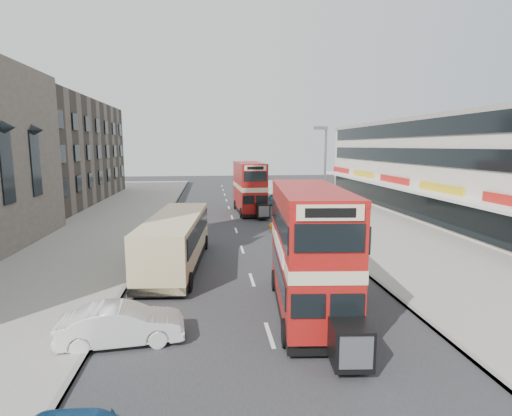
{
  "coord_description": "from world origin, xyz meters",
  "views": [
    {
      "loc": [
        -2.03,
        -11.25,
        6.69
      ],
      "look_at": [
        -0.02,
        5.99,
        3.99
      ],
      "focal_mm": 28.04,
      "sensor_mm": 36.0,
      "label": 1
    }
  ],
  "objects_px": {
    "bus_second": "(250,187)",
    "car_left_front": "(122,324)",
    "car_right_a": "(315,228)",
    "pedestrian_far": "(311,198)",
    "bus_main": "(309,250)",
    "cyclist": "(291,219)",
    "car_right_c": "(273,199)",
    "street_lamp": "(324,172)",
    "coach": "(176,239)",
    "car_right_b": "(297,223)",
    "pedestrian_near": "(358,233)"
  },
  "relations": [
    {
      "from": "car_right_c",
      "to": "pedestrian_near",
      "type": "relative_size",
      "value": 2.25
    },
    {
      "from": "car_right_a",
      "to": "cyclist",
      "type": "distance_m",
      "value": 3.53
    },
    {
      "from": "car_right_a",
      "to": "car_right_b",
      "type": "xyz_separation_m",
      "value": [
        -0.79,
        2.35,
        -0.1
      ]
    },
    {
      "from": "bus_second",
      "to": "pedestrian_near",
      "type": "relative_size",
      "value": 4.79
    },
    {
      "from": "bus_main",
      "to": "cyclist",
      "type": "xyz_separation_m",
      "value": [
        2.63,
        16.36,
        -1.76
      ]
    },
    {
      "from": "car_right_b",
      "to": "car_right_c",
      "type": "height_order",
      "value": "car_right_c"
    },
    {
      "from": "car_left_front",
      "to": "cyclist",
      "type": "height_order",
      "value": "cyclist"
    },
    {
      "from": "street_lamp",
      "to": "cyclist",
      "type": "xyz_separation_m",
      "value": [
        -2.04,
        2.19,
        -3.95
      ]
    },
    {
      "from": "car_left_front",
      "to": "car_right_a",
      "type": "xyz_separation_m",
      "value": [
        10.67,
        14.84,
        0.05
      ]
    },
    {
      "from": "bus_second",
      "to": "car_left_front",
      "type": "distance_m",
      "value": 27.44
    },
    {
      "from": "car_right_a",
      "to": "pedestrian_near",
      "type": "distance_m",
      "value": 4.11
    },
    {
      "from": "street_lamp",
      "to": "cyclist",
      "type": "height_order",
      "value": "street_lamp"
    },
    {
      "from": "street_lamp",
      "to": "car_right_a",
      "type": "height_order",
      "value": "street_lamp"
    },
    {
      "from": "bus_second",
      "to": "pedestrian_far",
      "type": "distance_m",
      "value": 7.71
    },
    {
      "from": "street_lamp",
      "to": "bus_main",
      "type": "relative_size",
      "value": 0.89
    },
    {
      "from": "bus_second",
      "to": "street_lamp",
      "type": "bearing_deg",
      "value": 111.2
    },
    {
      "from": "car_right_c",
      "to": "pedestrian_far",
      "type": "height_order",
      "value": "pedestrian_far"
    },
    {
      "from": "car_right_a",
      "to": "pedestrian_far",
      "type": "bearing_deg",
      "value": 171.49
    },
    {
      "from": "bus_second",
      "to": "car_left_front",
      "type": "height_order",
      "value": "bus_second"
    },
    {
      "from": "coach",
      "to": "cyclist",
      "type": "height_order",
      "value": "coach"
    },
    {
      "from": "bus_second",
      "to": "car_right_a",
      "type": "height_order",
      "value": "bus_second"
    },
    {
      "from": "bus_second",
      "to": "cyclist",
      "type": "bearing_deg",
      "value": 104.67
    },
    {
      "from": "car_right_a",
      "to": "pedestrian_far",
      "type": "xyz_separation_m",
      "value": [
        3.42,
        14.29,
        0.31
      ]
    },
    {
      "from": "car_left_front",
      "to": "car_right_b",
      "type": "relative_size",
      "value": 0.91
    },
    {
      "from": "pedestrian_near",
      "to": "car_left_front",
      "type": "bearing_deg",
      "value": 4.56
    },
    {
      "from": "coach",
      "to": "street_lamp",
      "type": "bearing_deg",
      "value": 40.08
    },
    {
      "from": "car_right_c",
      "to": "cyclist",
      "type": "height_order",
      "value": "cyclist"
    },
    {
      "from": "bus_main",
      "to": "pedestrian_far",
      "type": "height_order",
      "value": "bus_main"
    },
    {
      "from": "bus_second",
      "to": "car_right_a",
      "type": "relative_size",
      "value": 1.76
    },
    {
      "from": "car_right_c",
      "to": "cyclist",
      "type": "bearing_deg",
      "value": 1.0
    },
    {
      "from": "street_lamp",
      "to": "coach",
      "type": "xyz_separation_m",
      "value": [
        -10.47,
        -7.33,
        -3.2
      ]
    },
    {
      "from": "street_lamp",
      "to": "car_left_front",
      "type": "relative_size",
      "value": 1.96
    },
    {
      "from": "bus_main",
      "to": "car_right_a",
      "type": "height_order",
      "value": "bus_main"
    },
    {
      "from": "coach",
      "to": "pedestrian_far",
      "type": "bearing_deg",
      "value": 62.74
    },
    {
      "from": "street_lamp",
      "to": "bus_second",
      "type": "relative_size",
      "value": 0.91
    },
    {
      "from": "pedestrian_far",
      "to": "car_right_b",
      "type": "bearing_deg",
      "value": -109.7
    },
    {
      "from": "car_right_a",
      "to": "car_right_b",
      "type": "height_order",
      "value": "car_right_a"
    },
    {
      "from": "bus_second",
      "to": "car_right_a",
      "type": "bearing_deg",
      "value": 104.98
    },
    {
      "from": "car_right_a",
      "to": "pedestrian_far",
      "type": "distance_m",
      "value": 14.69
    },
    {
      "from": "bus_second",
      "to": "coach",
      "type": "distance_m",
      "value": 18.76
    },
    {
      "from": "car_right_a",
      "to": "car_right_c",
      "type": "distance_m",
      "value": 16.43
    },
    {
      "from": "car_right_b",
      "to": "pedestrian_near",
      "type": "relative_size",
      "value": 2.43
    },
    {
      "from": "bus_main",
      "to": "pedestrian_near",
      "type": "bearing_deg",
      "value": -115.77
    },
    {
      "from": "car_right_a",
      "to": "coach",
      "type": "bearing_deg",
      "value": -52.16
    },
    {
      "from": "car_right_c",
      "to": "car_right_b",
      "type": "bearing_deg",
      "value": 2.5
    },
    {
      "from": "street_lamp",
      "to": "car_right_c",
      "type": "distance_m",
      "value": 15.86
    },
    {
      "from": "car_right_b",
      "to": "cyclist",
      "type": "xyz_separation_m",
      "value": [
        -0.32,
        1.0,
        0.2
      ]
    },
    {
      "from": "car_right_a",
      "to": "cyclist",
      "type": "xyz_separation_m",
      "value": [
        -1.1,
        3.35,
        0.1
      ]
    },
    {
      "from": "car_right_c",
      "to": "cyclist",
      "type": "relative_size",
      "value": 1.84
    },
    {
      "from": "bus_second",
      "to": "car_right_c",
      "type": "xyz_separation_m",
      "value": [
        3.19,
        4.81,
        -1.86
      ]
    }
  ]
}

